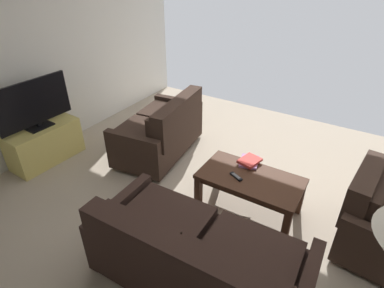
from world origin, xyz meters
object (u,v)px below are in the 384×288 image
at_px(coffee_table, 250,182).
at_px(flat_tv, 33,104).
at_px(sofa_main, 195,258).
at_px(tv_stand, 45,144).
at_px(loveseat_near, 162,130).
at_px(tv_remote, 236,176).
at_px(book_stack, 249,161).

distance_m(coffee_table, flat_tv, 2.83).
xyz_separation_m(sofa_main, tv_stand, (2.73, -0.59, -0.09)).
relative_size(loveseat_near, tv_stand, 1.52).
bearing_deg(loveseat_near, tv_remote, 158.67).
bearing_deg(tv_stand, tv_remote, -170.30).
xyz_separation_m(flat_tv, book_stack, (-2.62, -0.76, -0.37)).
bearing_deg(tv_remote, sofa_main, 96.83).
bearing_deg(coffee_table, tv_stand, 10.97).
height_order(book_stack, tv_remote, book_stack).
height_order(loveseat_near, coffee_table, loveseat_near).
relative_size(tv_stand, tv_remote, 5.77).
bearing_deg(loveseat_near, flat_tv, 37.86).
height_order(loveseat_near, tv_stand, loveseat_near).
xyz_separation_m(sofa_main, tv_remote, (0.12, -1.03, 0.11)).
bearing_deg(tv_stand, book_stack, -163.77).
bearing_deg(tv_remote, book_stack, -92.61).
height_order(sofa_main, tv_remote, sofa_main).
bearing_deg(sofa_main, tv_remote, -83.17).
bearing_deg(coffee_table, sofa_main, 89.69).
relative_size(loveseat_near, book_stack, 4.64).
bearing_deg(book_stack, tv_stand, 16.23).
distance_m(loveseat_near, tv_remote, 1.46).
distance_m(coffee_table, book_stack, 0.28).
distance_m(tv_stand, tv_remote, 2.66).
height_order(sofa_main, loveseat_near, loveseat_near).
relative_size(tv_stand, flat_tv, 0.96).
bearing_deg(sofa_main, flat_tv, -12.15).
height_order(loveseat_near, book_stack, loveseat_near).
bearing_deg(book_stack, flat_tv, 16.23).
bearing_deg(flat_tv, loveseat_near, -142.14).
bearing_deg(tv_stand, flat_tv, -163.34).
height_order(coffee_table, tv_stand, tv_stand).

